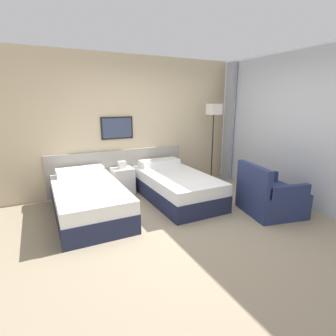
% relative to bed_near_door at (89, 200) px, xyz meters
% --- Properties ---
extents(ground_plane, '(16.00, 16.00, 0.00)m').
position_rel_bed_near_door_xyz_m(ground_plane, '(1.30, -1.08, -0.26)').
color(ground_plane, gray).
extents(wall_headboard, '(10.00, 0.10, 2.70)m').
position_rel_bed_near_door_xyz_m(wall_headboard, '(1.27, 1.03, 1.04)').
color(wall_headboard, '#C6B28E').
rests_on(wall_headboard, ground_plane).
extents(wall_window, '(0.21, 4.58, 2.70)m').
position_rel_bed_near_door_xyz_m(wall_window, '(3.45, -1.18, 1.08)').
color(wall_window, white).
rests_on(wall_window, ground_plane).
extents(bed_near_door, '(1.03, 1.96, 0.63)m').
position_rel_bed_near_door_xyz_m(bed_near_door, '(0.00, 0.00, 0.00)').
color(bed_near_door, '#1E233D').
rests_on(bed_near_door, ground_plane).
extents(bed_near_window, '(1.03, 1.96, 0.63)m').
position_rel_bed_near_door_xyz_m(bed_near_window, '(1.60, 0.00, 0.00)').
color(bed_near_window, '#1E233D').
rests_on(bed_near_window, ground_plane).
extents(nightstand, '(0.42, 0.35, 0.67)m').
position_rel_bed_near_door_xyz_m(nightstand, '(0.80, 0.75, 0.02)').
color(nightstand, beige).
rests_on(nightstand, ground_plane).
extents(floor_lamp, '(0.25, 0.25, 1.76)m').
position_rel_bed_near_door_xyz_m(floor_lamp, '(2.82, 0.56, 1.24)').
color(floor_lamp, black).
rests_on(floor_lamp, ground_plane).
extents(armchair, '(1.00, 1.01, 0.84)m').
position_rel_bed_near_door_xyz_m(armchair, '(2.69, -1.26, 0.01)').
color(armchair, navy).
rests_on(armchair, ground_plane).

